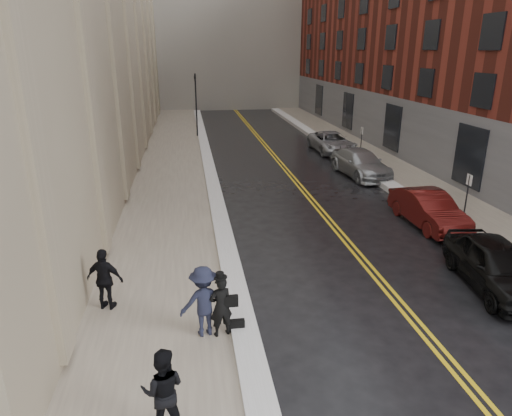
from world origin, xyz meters
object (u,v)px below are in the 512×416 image
object	(u,v)px
car_black	(496,265)
pedestrian_a	(163,390)
pedestrian_b	(204,301)
car_maroon	(428,209)
pedestrian_c	(105,279)
car_silver_far	(331,142)
car_silver_near	(360,163)
pedestrian_main	(221,306)

from	to	relation	value
car_black	pedestrian_a	size ratio (longest dim) A/B	2.58
pedestrian_b	car_maroon	bearing A→B (deg)	-156.02
pedestrian_b	pedestrian_c	xyz separation A→B (m)	(-2.65, 1.63, -0.04)
car_maroon	pedestrian_c	xyz separation A→B (m)	(-12.27, -5.00, 0.32)
pedestrian_c	car_silver_far	bearing A→B (deg)	-104.19
car_silver_near	car_maroon	bearing A→B (deg)	-97.03
car_silver_near	car_silver_far	distance (m)	6.53
pedestrian_main	pedestrian_c	size ratio (longest dim) A/B	0.91
car_silver_far	pedestrian_main	size ratio (longest dim) A/B	3.13
car_silver_near	pedestrian_main	bearing A→B (deg)	-128.39
pedestrian_a	car_silver_far	bearing A→B (deg)	-109.57
car_silver_far	car_maroon	bearing A→B (deg)	-92.97
car_maroon	pedestrian_main	bearing A→B (deg)	-145.90
car_black	pedestrian_a	xyz separation A→B (m)	(-9.89, -4.32, 0.26)
car_black	car_maroon	xyz separation A→B (m)	(0.61, 5.30, -0.04)
car_black	car_silver_far	bearing A→B (deg)	94.66
car_silver_near	pedestrian_a	distance (m)	20.67
pedestrian_a	pedestrian_c	world-z (taller)	pedestrian_c
car_maroon	pedestrian_b	world-z (taller)	pedestrian_b
car_maroon	pedestrian_c	distance (m)	13.26
car_black	pedestrian_b	xyz separation A→B (m)	(-9.02, -1.33, 0.32)
pedestrian_main	pedestrian_a	xyz separation A→B (m)	(-1.30, -2.88, 0.06)
pedestrian_b	car_silver_far	bearing A→B (deg)	-125.81
car_black	pedestrian_a	distance (m)	10.80
car_silver_near	pedestrian_a	xyz separation A→B (m)	(-10.61, -17.73, 0.28)
car_black	car_silver_near	xyz separation A→B (m)	(0.71, 13.41, -0.03)
pedestrian_a	pedestrian_b	size ratio (longest dim) A/B	0.94
car_maroon	pedestrian_a	bearing A→B (deg)	-139.63
pedestrian_a	car_silver_near	bearing A→B (deg)	-116.26
car_black	pedestrian_b	bearing A→B (deg)	-164.05
pedestrian_a	pedestrian_c	bearing A→B (deg)	-64.44
car_silver_near	pedestrian_main	size ratio (longest dim) A/B	3.14
pedestrian_a	pedestrian_main	bearing A→B (deg)	-109.62
pedestrian_a	pedestrian_c	size ratio (longest dim) A/B	0.98
car_silver_far	pedestrian_a	bearing A→B (deg)	-115.63
car_silver_far	pedestrian_c	xyz separation A→B (m)	(-12.66, -19.64, 0.34)
car_maroon	car_silver_near	xyz separation A→B (m)	(0.10, 8.11, 0.02)
pedestrian_a	car_black	bearing A→B (deg)	-151.78
car_silver_far	pedestrian_a	xyz separation A→B (m)	(-10.90, -24.26, 0.32)
car_silver_far	pedestrian_b	xyz separation A→B (m)	(-10.02, -21.27, 0.38)
car_maroon	car_silver_near	distance (m)	8.11
car_silver_near	car_silver_far	bearing A→B (deg)	81.15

